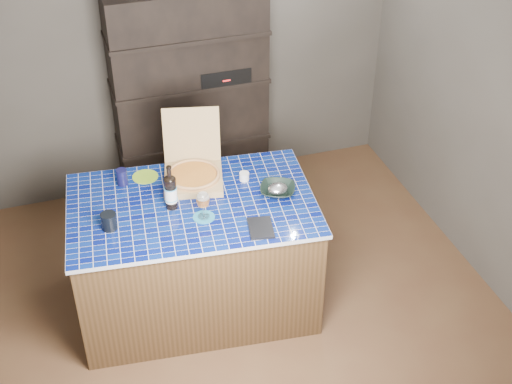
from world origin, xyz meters
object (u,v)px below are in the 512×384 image
object	(u,v)px
kitchen_island	(195,255)
bowl	(278,190)
mead_bottle	(171,192)
dvd_case	(261,228)
wine_glass	(203,200)
pizza_box	(193,173)

from	to	relation	value
kitchen_island	bowl	bearing A→B (deg)	-0.90
kitchen_island	mead_bottle	bearing A→B (deg)	-173.41
dvd_case	bowl	world-z (taller)	bowl
kitchen_island	dvd_case	xyz separation A→B (m)	(0.34, -0.39, 0.44)
wine_glass	bowl	bearing A→B (deg)	10.86
pizza_box	dvd_case	bearing A→B (deg)	-54.48
pizza_box	wine_glass	xyz separation A→B (m)	(-0.04, -0.42, 0.08)
dvd_case	pizza_box	bearing A→B (deg)	122.58
kitchen_island	mead_bottle	world-z (taller)	mead_bottle
dvd_case	bowl	xyz separation A→B (m)	(0.22, 0.32, 0.02)
pizza_box	wine_glass	bearing A→B (deg)	-82.05
kitchen_island	bowl	world-z (taller)	bowl
wine_glass	dvd_case	distance (m)	0.39
kitchen_island	bowl	xyz separation A→B (m)	(0.56, -0.07, 0.46)
pizza_box	mead_bottle	xyz separation A→B (m)	(-0.20, -0.25, 0.06)
kitchen_island	bowl	size ratio (longest dim) A/B	7.34
mead_bottle	dvd_case	distance (m)	0.62
pizza_box	mead_bottle	distance (m)	0.33
wine_glass	dvd_case	size ratio (longest dim) A/B	0.92
kitchen_island	pizza_box	size ratio (longest dim) A/B	3.09
kitchen_island	wine_glass	bearing A→B (deg)	-71.53
pizza_box	kitchen_island	bearing A→B (deg)	-93.42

